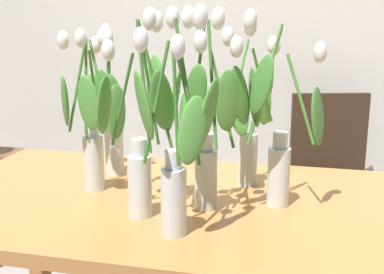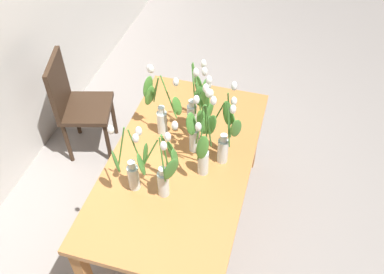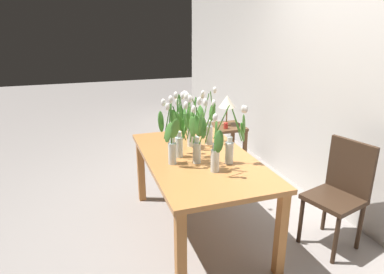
# 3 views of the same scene
# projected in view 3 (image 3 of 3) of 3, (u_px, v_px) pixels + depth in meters

# --- Properties ---
(ground_plane) EXTENTS (18.00, 18.00, 0.00)m
(ground_plane) POSITION_uv_depth(u_px,v_px,m) (198.00, 230.00, 3.18)
(ground_plane) COLOR gray
(room_wall_rear) EXTENTS (9.00, 0.10, 2.70)m
(room_wall_rear) POSITION_uv_depth(u_px,v_px,m) (347.00, 78.00, 3.19)
(room_wall_rear) COLOR beige
(room_wall_rear) RESTS_ON ground
(dining_table) EXTENTS (1.60, 0.90, 0.74)m
(dining_table) POSITION_uv_depth(u_px,v_px,m) (199.00, 166.00, 2.97)
(dining_table) COLOR #B7753D
(dining_table) RESTS_ON ground
(tulip_vase_0) EXTENTS (0.22, 0.26, 0.59)m
(tulip_vase_0) POSITION_uv_depth(u_px,v_px,m) (172.00, 138.00, 2.71)
(tulip_vase_0) COLOR silver
(tulip_vase_0) RESTS_ON dining_table
(tulip_vase_1) EXTENTS (0.20, 0.16, 0.59)m
(tulip_vase_1) POSITION_uv_depth(u_px,v_px,m) (195.00, 139.00, 2.72)
(tulip_vase_1) COLOR silver
(tulip_vase_1) RESTS_ON dining_table
(tulip_vase_2) EXTENTS (0.17, 0.19, 0.54)m
(tulip_vase_2) POSITION_uv_depth(u_px,v_px,m) (209.00, 126.00, 3.20)
(tulip_vase_2) COLOR silver
(tulip_vase_2) RESTS_ON dining_table
(tulip_vase_3) EXTENTS (0.25, 0.17, 0.58)m
(tulip_vase_3) POSITION_uv_depth(u_px,v_px,m) (212.00, 146.00, 2.58)
(tulip_vase_3) COLOR silver
(tulip_vase_3) RESTS_ON dining_table
(tulip_vase_4) EXTENTS (0.22, 0.27, 0.53)m
(tulip_vase_4) POSITION_uv_depth(u_px,v_px,m) (190.00, 124.00, 3.12)
(tulip_vase_4) COLOR silver
(tulip_vase_4) RESTS_ON dining_table
(tulip_vase_5) EXTENTS (0.16, 0.29, 0.53)m
(tulip_vase_5) POSITION_uv_depth(u_px,v_px,m) (231.00, 141.00, 2.73)
(tulip_vase_5) COLOR silver
(tulip_vase_5) RESTS_ON dining_table
(tulip_vase_6) EXTENTS (0.24, 0.20, 0.59)m
(tulip_vase_6) POSITION_uv_depth(u_px,v_px,m) (180.00, 131.00, 2.85)
(tulip_vase_6) COLOR silver
(tulip_vase_6) RESTS_ON dining_table
(dining_chair) EXTENTS (0.49, 0.49, 0.93)m
(dining_chair) POSITION_uv_depth(u_px,v_px,m) (340.00, 189.00, 2.83)
(dining_chair) COLOR #382619
(dining_chair) RESTS_ON ground
(side_table) EXTENTS (0.44, 0.44, 0.55)m
(side_table) POSITION_uv_depth(u_px,v_px,m) (226.00, 134.00, 4.53)
(side_table) COLOR brown
(side_table) RESTS_ON ground
(table_lamp) EXTENTS (0.22, 0.22, 0.40)m
(table_lamp) POSITION_uv_depth(u_px,v_px,m) (227.00, 102.00, 4.44)
(table_lamp) COLOR olive
(table_lamp) RESTS_ON side_table
(pillar_candle) EXTENTS (0.06, 0.06, 0.07)m
(pillar_candle) POSITION_uv_depth(u_px,v_px,m) (226.00, 126.00, 4.36)
(pillar_candle) COLOR #B72D23
(pillar_candle) RESTS_ON side_table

